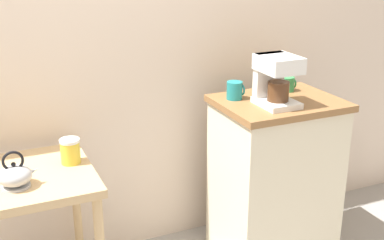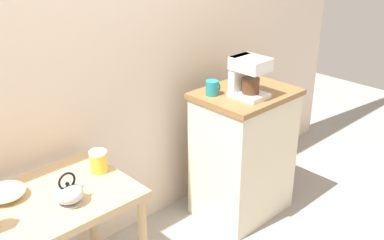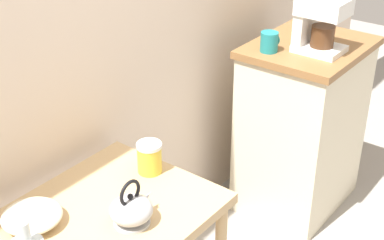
{
  "view_description": "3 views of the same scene",
  "coord_description": "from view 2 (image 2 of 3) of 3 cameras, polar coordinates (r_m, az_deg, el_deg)",
  "views": [
    {
      "loc": [
        -0.71,
        -2.2,
        1.73
      ],
      "look_at": [
        0.26,
        -0.02,
        0.89
      ],
      "focal_mm": 47.48,
      "sensor_mm": 36.0,
      "label": 1
    },
    {
      "loc": [
        -1.43,
        -1.82,
        1.98
      ],
      "look_at": [
        0.24,
        -0.07,
        0.9
      ],
      "focal_mm": 42.51,
      "sensor_mm": 36.0,
      "label": 2
    },
    {
      "loc": [
        -1.64,
        -1.15,
        1.91
      ],
      "look_at": [
        -0.2,
        -0.04,
        0.92
      ],
      "focal_mm": 52.48,
      "sensor_mm": 36.0,
      "label": 3
    }
  ],
  "objects": [
    {
      "name": "coffee_maker",
      "position": [
        2.89,
        6.96,
        5.6
      ],
      "size": [
        0.18,
        0.22,
        0.26
      ],
      "color": "white",
      "rests_on": "kitchen_counter"
    },
    {
      "name": "mug_tall_green",
      "position": [
        3.19,
        6.72,
        5.44
      ],
      "size": [
        0.09,
        0.08,
        0.08
      ],
      "color": "#338C4C",
      "rests_on": "kitchen_counter"
    },
    {
      "name": "canister_enamel",
      "position": [
        2.48,
        -11.66,
        -5.1
      ],
      "size": [
        0.1,
        0.1,
        0.12
      ],
      "color": "gold",
      "rests_on": "wooden_table"
    },
    {
      "name": "mug_dark_teal",
      "position": [
        2.93,
        2.57,
        4.07
      ],
      "size": [
        0.09,
        0.08,
        0.1
      ],
      "color": "teal",
      "rests_on": "kitchen_counter"
    },
    {
      "name": "wooden_table",
      "position": [
        2.39,
        -17.92,
        -11.41
      ],
      "size": [
        0.87,
        0.6,
        0.73
      ],
      "color": "tan",
      "rests_on": "ground_plane"
    },
    {
      "name": "bowl_stoneware",
      "position": [
        2.4,
        -22.44,
        -8.35
      ],
      "size": [
        0.2,
        0.2,
        0.06
      ],
      "color": "beige",
      "rests_on": "wooden_table"
    },
    {
      "name": "kitchen_counter",
      "position": [
        3.22,
        6.42,
        -4.16
      ],
      "size": [
        0.64,
        0.51,
        0.93
      ],
      "color": "beige",
      "rests_on": "ground_plane"
    },
    {
      "name": "teakettle",
      "position": [
        2.26,
        -15.19,
        -8.87
      ],
      "size": [
        0.18,
        0.14,
        0.17
      ],
      "color": "#B2B5BA",
      "rests_on": "wooden_table"
    },
    {
      "name": "back_wall",
      "position": [
        2.78,
        -9.24,
        11.72
      ],
      "size": [
        4.4,
        0.1,
        2.8
      ],
      "primitive_type": "cube",
      "color": "beige",
      "rests_on": "ground_plane"
    }
  ]
}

